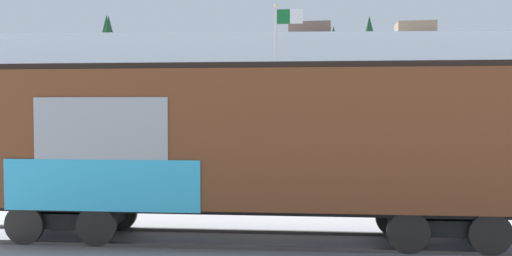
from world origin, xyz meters
TOP-DOWN VIEW (x-y plane):
  - ground_plane at (0.00, 0.00)m, footprint 260.00×260.00m
  - track at (-1.60, 0.04)m, footprint 59.99×5.04m
  - freight_car at (-0.87, -0.00)m, footprint 13.33×3.45m
  - flagpole at (0.15, 13.62)m, footprint 1.46×0.23m
  - hillside at (0.01, 74.54)m, footprint 132.10×38.97m
  - parked_car_white at (-4.37, 7.17)m, footprint 4.82×2.14m
  - parked_car_green at (0.81, 7.25)m, footprint 4.42×2.26m
  - parked_car_red at (6.51, 7.12)m, footprint 4.14×2.18m

SIDE VIEW (x-z plane):
  - ground_plane at x=0.00m, z-range 0.00..0.00m
  - track at x=-1.60m, z-range 0.00..0.08m
  - parked_car_white at x=-4.37m, z-range 0.01..1.64m
  - parked_car_red at x=6.51m, z-range 0.02..1.64m
  - parked_car_green at x=0.81m, z-range 0.00..1.71m
  - freight_car at x=-0.87m, z-range 0.28..4.48m
  - flagpole at x=0.15m, z-range 1.09..9.60m
  - hillside at x=0.01m, z-range -2.23..16.08m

